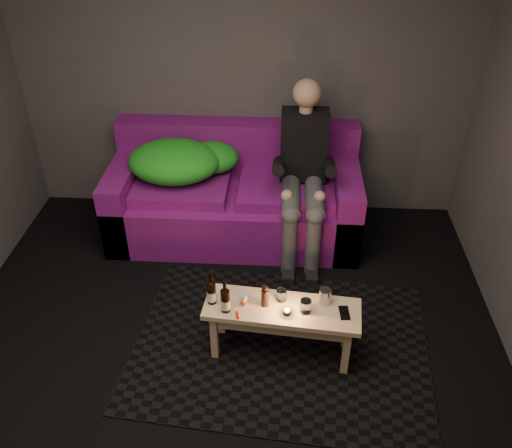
{
  "coord_description": "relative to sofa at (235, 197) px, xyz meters",
  "views": [
    {
      "loc": [
        0.38,
        -2.29,
        2.95
      ],
      "look_at": [
        0.17,
        1.2,
        0.49
      ],
      "focal_mm": 38.0,
      "sensor_mm": 36.0,
      "label": 1
    }
  ],
  "objects": [
    {
      "name": "pepper_mill",
      "position": [
        0.33,
        -1.47,
        0.15
      ],
      "size": [
        0.06,
        0.06,
        0.13
      ],
      "primitive_type": "cylinder",
      "rotation": [
        0.0,
        0.0,
        -0.29
      ],
      "color": "black",
      "rests_on": "coffee_table"
    },
    {
      "name": "red_lighter",
      "position": [
        0.16,
        -1.58,
        0.09
      ],
      "size": [
        0.03,
        0.07,
        0.01
      ],
      "primitive_type": "cube",
      "rotation": [
        0.0,
        0.0,
        0.21
      ],
      "color": "red",
      "rests_on": "coffee_table"
    },
    {
      "name": "coffee_table",
      "position": [
        0.45,
        -1.48,
        0.01
      ],
      "size": [
        1.07,
        0.43,
        0.43
      ],
      "rotation": [
        0.0,
        0.0,
        -0.09
      ],
      "color": "#E4B885",
      "rests_on": "rug"
    },
    {
      "name": "floor",
      "position": [
        0.05,
        -1.82,
        -0.34
      ],
      "size": [
        4.5,
        4.5,
        0.0
      ],
      "primitive_type": "plane",
      "color": "black",
      "rests_on": "ground"
    },
    {
      "name": "person",
      "position": [
        0.59,
        -0.18,
        0.41
      ],
      "size": [
        0.39,
        0.9,
        1.45
      ],
      "color": "black",
      "rests_on": "sofa"
    },
    {
      "name": "green_blanket",
      "position": [
        -0.47,
        -0.01,
        0.37
      ],
      "size": [
        0.96,
        0.65,
        0.33
      ],
      "color": "green",
      "rests_on": "sofa"
    },
    {
      "name": "beer_bottle_b",
      "position": [
        0.08,
        -1.54,
        0.18
      ],
      "size": [
        0.06,
        0.06,
        0.25
      ],
      "color": "black",
      "rests_on": "coffee_table"
    },
    {
      "name": "beer_bottle_a",
      "position": [
        -0.02,
        -1.46,
        0.18
      ],
      "size": [
        0.06,
        0.06,
        0.26
      ],
      "color": "black",
      "rests_on": "coffee_table"
    },
    {
      "name": "room",
      "position": [
        0.05,
        -1.35,
        1.3
      ],
      "size": [
        4.5,
        4.5,
        4.5
      ],
      "color": "silver",
      "rests_on": "ground"
    },
    {
      "name": "steel_cup",
      "position": [
        0.73,
        -1.42,
        0.14
      ],
      "size": [
        0.08,
        0.08,
        0.11
      ],
      "primitive_type": "cylinder",
      "rotation": [
        0.0,
        0.0,
        0.0
      ],
      "color": "silver",
      "rests_on": "coffee_table"
    },
    {
      "name": "tumbler_front",
      "position": [
        0.6,
        -1.51,
        0.14
      ],
      "size": [
        0.08,
        0.08,
        0.09
      ],
      "primitive_type": "cylinder",
      "rotation": [
        0.0,
        0.0,
        -0.14
      ],
      "color": "white",
      "rests_on": "coffee_table"
    },
    {
      "name": "rug",
      "position": [
        0.45,
        -1.43,
        -0.33
      ],
      "size": [
        2.22,
        1.71,
        0.01
      ],
      "primitive_type": "cube",
      "rotation": [
        0.0,
        0.0,
        -0.09
      ],
      "color": "black",
      "rests_on": "floor"
    },
    {
      "name": "tealight",
      "position": [
        0.48,
        -1.54,
        0.11
      ],
      "size": [
        0.06,
        0.06,
        0.04
      ],
      "color": "white",
      "rests_on": "coffee_table"
    },
    {
      "name": "sofa",
      "position": [
        0.0,
        0.0,
        0.0
      ],
      "size": [
        2.17,
        0.98,
        0.93
      ],
      "color": "#750F66",
      "rests_on": "floor"
    },
    {
      "name": "smartphone",
      "position": [
        0.86,
        -1.52,
        0.09
      ],
      "size": [
        0.07,
        0.13,
        0.01
      ],
      "primitive_type": "cube",
      "rotation": [
        0.0,
        0.0,
        0.07
      ],
      "color": "black",
      "rests_on": "coffee_table"
    },
    {
      "name": "tumbler_back",
      "position": [
        0.44,
        -1.41,
        0.13
      ],
      "size": [
        0.08,
        0.08,
        0.08
      ],
      "primitive_type": "cylinder",
      "rotation": [
        0.0,
        0.0,
        -0.16
      ],
      "color": "white",
      "rests_on": "coffee_table"
    },
    {
      "name": "salt_shaker",
      "position": [
        0.19,
        -1.48,
        0.14
      ],
      "size": [
        0.05,
        0.05,
        0.09
      ],
      "primitive_type": "cylinder",
      "rotation": [
        0.0,
        0.0,
        0.13
      ],
      "color": "silver",
      "rests_on": "coffee_table"
    }
  ]
}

